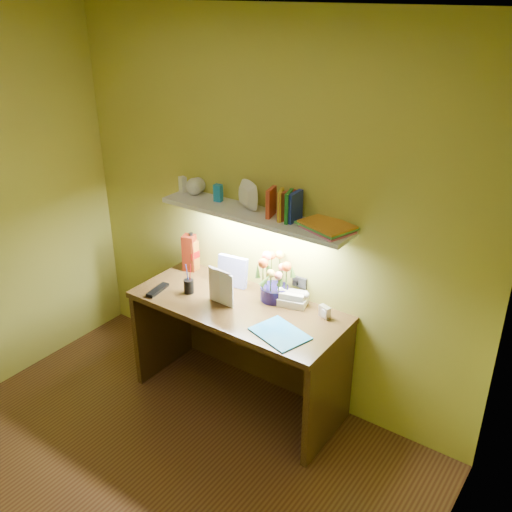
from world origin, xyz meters
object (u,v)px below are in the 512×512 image
Objects in this scene: telephone at (293,297)px; desk_clock at (325,312)px; flower_bouquet at (275,277)px; whisky_bottle at (192,251)px; desk at (239,353)px.

desk_clock is at bearing -19.98° from telephone.
whisky_bottle is at bearing 178.47° from flower_bouquet.
desk is 4.39× the size of flower_bouquet.
flower_bouquet is at bearing 170.40° from telephone.
flower_bouquet is 0.71m from whisky_bottle.
desk_clock is at bearing -0.98° from flower_bouquet.
desk_clock is (0.52, 0.18, 0.41)m from desk.
desk_clock reaches higher than desk.
flower_bouquet is 1.83× the size of telephone.
desk is 0.79m from whisky_bottle.
telephone is 2.34× the size of desk_clock.
desk is 0.59m from flower_bouquet.
telephone is at bearing 5.69° from flower_bouquet.
whisky_bottle reaches higher than telephone.
desk is at bearing -159.85° from telephone.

